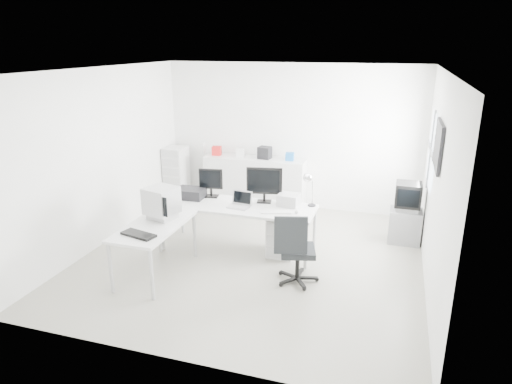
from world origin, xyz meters
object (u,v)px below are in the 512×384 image
(tv_cabinet, at_px, (405,226))
(crt_tv, at_px, (408,197))
(main_desk, at_px, (238,227))
(laptop, at_px, (239,200))
(office_chair, at_px, (298,247))
(sideboard, at_px, (255,182))
(side_desk, at_px, (156,249))
(filing_cabinet, at_px, (177,175))
(lcd_monitor_large, at_px, (264,185))
(inkjet_printer, at_px, (191,193))
(laser_printer, at_px, (289,200))
(drawer_pedestal, at_px, (282,236))
(lcd_monitor_small, at_px, (211,183))
(crt_monitor, at_px, (162,204))

(tv_cabinet, height_order, crt_tv, crt_tv)
(main_desk, xyz_separation_m, laptop, (0.05, -0.10, 0.49))
(main_desk, xyz_separation_m, tv_cabinet, (2.52, 1.08, -0.10))
(office_chair, bearing_deg, sideboard, 103.01)
(laptop, relative_size, sideboard, 0.18)
(side_desk, distance_m, filing_cabinet, 3.15)
(lcd_monitor_large, bearing_deg, laptop, -141.53)
(inkjet_printer, relative_size, laser_printer, 1.41)
(tv_cabinet, height_order, sideboard, sideboard)
(crt_tv, bearing_deg, filing_cabinet, 170.59)
(office_chair, height_order, tv_cabinet, office_chair)
(side_desk, xyz_separation_m, sideboard, (0.50, 3.11, 0.13))
(main_desk, distance_m, office_chair, 1.34)
(side_desk, relative_size, crt_tv, 2.80)
(main_desk, bearing_deg, drawer_pedestal, 4.09)
(sideboard, bearing_deg, side_desk, -99.04)
(laptop, bearing_deg, inkjet_printer, 174.55)
(lcd_monitor_large, height_order, laptop, lcd_monitor_large)
(tv_cabinet, distance_m, crt_tv, 0.50)
(tv_cabinet, bearing_deg, lcd_monitor_small, -164.81)
(filing_cabinet, bearing_deg, lcd_monitor_small, -47.84)
(drawer_pedestal, height_order, sideboard, sideboard)
(laptop, height_order, office_chair, office_chair)
(filing_cabinet, bearing_deg, tv_cabinet, -9.41)
(main_desk, relative_size, office_chair, 2.34)
(laptop, xyz_separation_m, laser_printer, (0.70, 0.32, -0.03))
(crt_tv, relative_size, filing_cabinet, 0.44)
(inkjet_printer, bearing_deg, crt_monitor, -92.07)
(inkjet_printer, height_order, laser_printer, laser_printer)
(main_desk, distance_m, sideboard, 2.05)
(crt_tv, height_order, filing_cabinet, filing_cabinet)
(side_desk, xyz_separation_m, filing_cabinet, (-1.13, 2.93, 0.19))
(lcd_monitor_large, bearing_deg, crt_monitor, -148.41)
(laptop, distance_m, tv_cabinet, 2.80)
(laptop, bearing_deg, tv_cabinet, 32.68)
(drawer_pedestal, relative_size, laser_printer, 1.90)
(main_desk, relative_size, inkjet_printer, 5.39)
(office_chair, bearing_deg, lcd_monitor_small, 134.27)
(crt_monitor, bearing_deg, side_desk, -74.84)
(laptop, height_order, crt_monitor, crt_monitor)
(office_chair, bearing_deg, side_desk, 175.43)
(lcd_monitor_large, xyz_separation_m, sideboard, (-0.70, 1.76, -0.54))
(laptop, xyz_separation_m, office_chair, (1.06, -0.63, -0.35))
(inkjet_printer, bearing_deg, filing_cabinet, 121.09)
(main_desk, distance_m, filing_cabinet, 2.70)
(lcd_monitor_small, bearing_deg, tv_cabinet, 6.32)
(lcd_monitor_small, distance_m, crt_tv, 3.19)
(laptop, bearing_deg, drawer_pedestal, 20.07)
(laser_printer, height_order, tv_cabinet, laser_printer)
(main_desk, relative_size, sideboard, 1.20)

